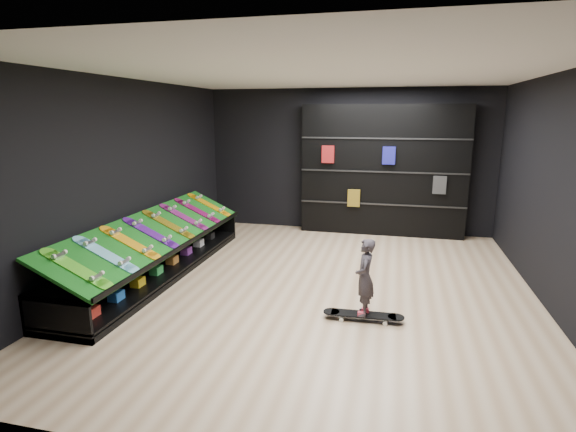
% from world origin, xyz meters
% --- Properties ---
extents(floor, '(6.00, 7.00, 0.01)m').
position_xyz_m(floor, '(0.00, 0.00, 0.00)').
color(floor, '#D0B28C').
rests_on(floor, ground).
extents(ceiling, '(6.00, 7.00, 0.01)m').
position_xyz_m(ceiling, '(0.00, 0.00, 3.00)').
color(ceiling, white).
rests_on(ceiling, ground).
extents(wall_back, '(6.00, 0.02, 3.00)m').
position_xyz_m(wall_back, '(0.00, 3.50, 1.50)').
color(wall_back, black).
rests_on(wall_back, ground).
extents(wall_front, '(6.00, 0.02, 3.00)m').
position_xyz_m(wall_front, '(0.00, -3.50, 1.50)').
color(wall_front, black).
rests_on(wall_front, ground).
extents(wall_left, '(0.02, 7.00, 3.00)m').
position_xyz_m(wall_left, '(-3.00, 0.00, 1.50)').
color(wall_left, black).
rests_on(wall_left, ground).
extents(wall_right, '(0.02, 7.00, 3.00)m').
position_xyz_m(wall_right, '(3.00, 0.00, 1.50)').
color(wall_right, black).
rests_on(wall_right, ground).
extents(display_rack, '(0.90, 4.50, 0.50)m').
position_xyz_m(display_rack, '(-2.55, 0.00, 0.25)').
color(display_rack, black).
rests_on(display_rack, ground).
extents(turf_ramp, '(0.92, 4.50, 0.46)m').
position_xyz_m(turf_ramp, '(-2.50, 0.00, 0.71)').
color(turf_ramp, '#0D5610').
rests_on(turf_ramp, display_rack).
extents(back_shelving, '(3.33, 0.39, 2.66)m').
position_xyz_m(back_shelving, '(0.75, 3.32, 1.33)').
color(back_shelving, black).
rests_on(back_shelving, ground).
extents(floor_skateboard, '(0.99, 0.26, 0.09)m').
position_xyz_m(floor_skateboard, '(0.72, -0.92, 0.04)').
color(floor_skateboard, black).
rests_on(floor_skateboard, ground).
extents(child, '(0.15, 0.22, 0.57)m').
position_xyz_m(child, '(0.72, -0.92, 0.37)').
color(child, black).
rests_on(child, floor_skateboard).
extents(display_board_0, '(0.93, 0.22, 0.50)m').
position_xyz_m(display_board_0, '(-2.49, -1.90, 0.74)').
color(display_board_0, green).
rests_on(display_board_0, turf_ramp).
extents(display_board_1, '(0.93, 0.22, 0.50)m').
position_xyz_m(display_board_1, '(-2.49, -1.36, 0.74)').
color(display_board_1, '#0CB2E5').
rests_on(display_board_1, turf_ramp).
extents(display_board_2, '(0.93, 0.22, 0.50)m').
position_xyz_m(display_board_2, '(-2.49, -0.81, 0.74)').
color(display_board_2, orange).
rests_on(display_board_2, turf_ramp).
extents(display_board_3, '(0.93, 0.22, 0.50)m').
position_xyz_m(display_board_3, '(-2.49, -0.27, 0.74)').
color(display_board_3, purple).
rests_on(display_board_3, turf_ramp).
extents(display_board_4, '(0.93, 0.22, 0.50)m').
position_xyz_m(display_board_4, '(-2.49, 0.27, 0.74)').
color(display_board_4, yellow).
rests_on(display_board_4, turf_ramp).
extents(display_board_5, '(0.93, 0.22, 0.50)m').
position_xyz_m(display_board_5, '(-2.49, 0.81, 0.74)').
color(display_board_5, '#2626BF').
rests_on(display_board_5, turf_ramp).
extents(display_board_6, '(0.93, 0.22, 0.50)m').
position_xyz_m(display_board_6, '(-2.49, 1.36, 0.74)').
color(display_board_6, '#E5198C').
rests_on(display_board_6, turf_ramp).
extents(display_board_7, '(0.93, 0.22, 0.50)m').
position_xyz_m(display_board_7, '(-2.49, 1.90, 0.74)').
color(display_board_7, yellow).
rests_on(display_board_7, turf_ramp).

